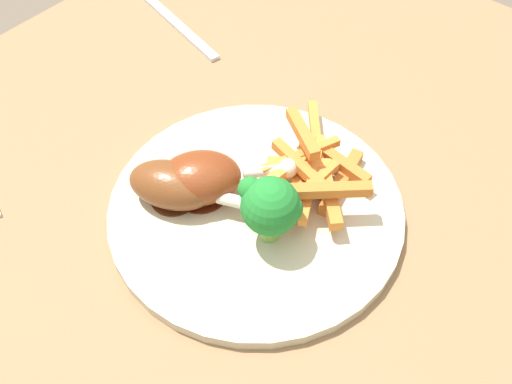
{
  "coord_description": "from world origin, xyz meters",
  "views": [
    {
      "loc": [
        -0.19,
        -0.27,
        1.18
      ],
      "look_at": [
        0.07,
        -0.05,
        0.76
      ],
      "focal_mm": 41.35,
      "sensor_mm": 36.0,
      "label": 1
    }
  ],
  "objects_px": {
    "dining_table": "(178,289)",
    "broccoli_floret_front": "(271,206)",
    "dinner_plate": "(256,209)",
    "fork": "(174,22)",
    "chicken_drumstick_far": "(176,186)",
    "carrot_fries_pile": "(314,170)",
    "chicken_drumstick_near": "(202,176)"
  },
  "relations": [
    {
      "from": "dining_table",
      "to": "dinner_plate",
      "type": "bearing_deg",
      "value": -34.93
    },
    {
      "from": "carrot_fries_pile",
      "to": "dinner_plate",
      "type": "bearing_deg",
      "value": 156.14
    },
    {
      "from": "carrot_fries_pile",
      "to": "chicken_drumstick_near",
      "type": "height_order",
      "value": "same"
    },
    {
      "from": "dining_table",
      "to": "broccoli_floret_front",
      "type": "xyz_separation_m",
      "value": [
        0.06,
        -0.08,
        0.16
      ]
    },
    {
      "from": "dinner_plate",
      "to": "carrot_fries_pile",
      "type": "xyz_separation_m",
      "value": [
        0.06,
        -0.02,
        0.03
      ]
    },
    {
      "from": "dinner_plate",
      "to": "chicken_drumstick_near",
      "type": "relative_size",
      "value": 2.29
    },
    {
      "from": "broccoli_floret_front",
      "to": "carrot_fries_pile",
      "type": "xyz_separation_m",
      "value": [
        0.07,
        0.01,
        -0.02
      ]
    },
    {
      "from": "chicken_drumstick_far",
      "to": "fork",
      "type": "distance_m",
      "value": 0.3
    },
    {
      "from": "dining_table",
      "to": "fork",
      "type": "height_order",
      "value": "fork"
    },
    {
      "from": "carrot_fries_pile",
      "to": "chicken_drumstick_near",
      "type": "relative_size",
      "value": 1.33
    },
    {
      "from": "carrot_fries_pile",
      "to": "fork",
      "type": "bearing_deg",
      "value": 69.75
    },
    {
      "from": "dining_table",
      "to": "chicken_drumstick_far",
      "type": "xyz_separation_m",
      "value": [
        0.03,
        0.01,
        0.14
      ]
    },
    {
      "from": "broccoli_floret_front",
      "to": "chicken_drumstick_near",
      "type": "distance_m",
      "value": 0.08
    },
    {
      "from": "dining_table",
      "to": "broccoli_floret_front",
      "type": "relative_size",
      "value": 15.96
    },
    {
      "from": "dining_table",
      "to": "chicken_drumstick_near",
      "type": "distance_m",
      "value": 0.15
    },
    {
      "from": "chicken_drumstick_far",
      "to": "fork",
      "type": "bearing_deg",
      "value": 45.8
    },
    {
      "from": "dinner_plate",
      "to": "carrot_fries_pile",
      "type": "distance_m",
      "value": 0.07
    },
    {
      "from": "broccoli_floret_front",
      "to": "fork",
      "type": "distance_m",
      "value": 0.37
    },
    {
      "from": "dinner_plate",
      "to": "broccoli_floret_front",
      "type": "bearing_deg",
      "value": -118.52
    },
    {
      "from": "carrot_fries_pile",
      "to": "fork",
      "type": "xyz_separation_m",
      "value": [
        0.11,
        0.3,
        -0.03
      ]
    },
    {
      "from": "fork",
      "to": "carrot_fries_pile",
      "type": "bearing_deg",
      "value": 173.2
    },
    {
      "from": "dining_table",
      "to": "fork",
      "type": "relative_size",
      "value": 5.85
    },
    {
      "from": "carrot_fries_pile",
      "to": "broccoli_floret_front",
      "type": "bearing_deg",
      "value": -174.78
    },
    {
      "from": "dinner_plate",
      "to": "fork",
      "type": "distance_m",
      "value": 0.33
    },
    {
      "from": "chicken_drumstick_near",
      "to": "chicken_drumstick_far",
      "type": "distance_m",
      "value": 0.03
    },
    {
      "from": "broccoli_floret_front",
      "to": "fork",
      "type": "bearing_deg",
      "value": 59.12
    },
    {
      "from": "carrot_fries_pile",
      "to": "chicken_drumstick_near",
      "type": "distance_m",
      "value": 0.11
    },
    {
      "from": "broccoli_floret_front",
      "to": "chicken_drumstick_near",
      "type": "height_order",
      "value": "broccoli_floret_front"
    },
    {
      "from": "chicken_drumstick_near",
      "to": "broccoli_floret_front",
      "type": "bearing_deg",
      "value": -88.77
    },
    {
      "from": "dining_table",
      "to": "chicken_drumstick_far",
      "type": "height_order",
      "value": "chicken_drumstick_far"
    },
    {
      "from": "dining_table",
      "to": "chicken_drumstick_far",
      "type": "bearing_deg",
      "value": 21.0
    },
    {
      "from": "broccoli_floret_front",
      "to": "chicken_drumstick_far",
      "type": "height_order",
      "value": "broccoli_floret_front"
    }
  ]
}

